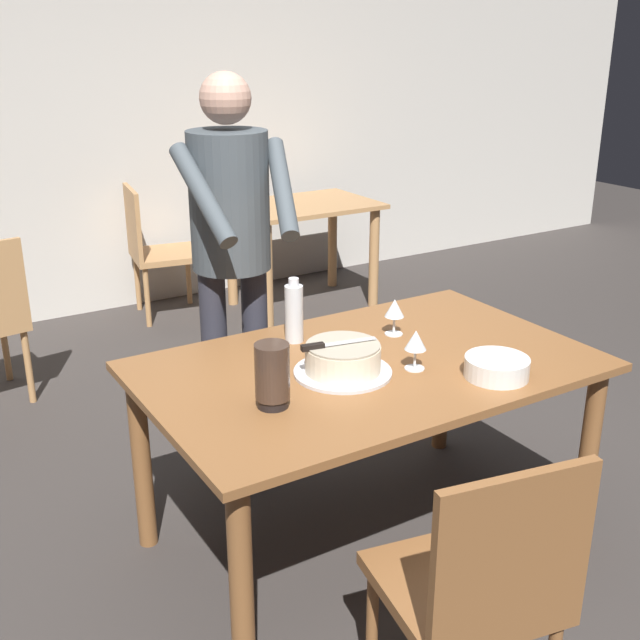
# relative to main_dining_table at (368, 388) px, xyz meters

# --- Properties ---
(ground_plane) EXTENTS (14.00, 14.00, 0.00)m
(ground_plane) POSITION_rel_main_dining_table_xyz_m (0.00, 0.00, -0.65)
(ground_plane) COLOR #383330
(back_wall) EXTENTS (10.00, 0.12, 2.70)m
(back_wall) POSITION_rel_main_dining_table_xyz_m (0.00, 3.23, 0.70)
(back_wall) COLOR beige
(back_wall) RESTS_ON ground_plane
(main_dining_table) EXTENTS (1.59, 0.99, 0.75)m
(main_dining_table) POSITION_rel_main_dining_table_xyz_m (0.00, 0.00, 0.00)
(main_dining_table) COLOR brown
(main_dining_table) RESTS_ON ground_plane
(cake_on_platter) EXTENTS (0.34, 0.34, 0.11)m
(cake_on_platter) POSITION_rel_main_dining_table_xyz_m (-0.13, -0.03, 0.15)
(cake_on_platter) COLOR silver
(cake_on_platter) RESTS_ON main_dining_table
(cake_knife) EXTENTS (0.27, 0.07, 0.02)m
(cake_knife) POSITION_rel_main_dining_table_xyz_m (-0.20, -0.02, 0.22)
(cake_knife) COLOR silver
(cake_knife) RESTS_ON cake_on_platter
(plate_stack) EXTENTS (0.22, 0.22, 0.07)m
(plate_stack) POSITION_rel_main_dining_table_xyz_m (0.30, -0.33, 0.14)
(plate_stack) COLOR white
(plate_stack) RESTS_ON main_dining_table
(wine_glass_near) EXTENTS (0.08, 0.08, 0.14)m
(wine_glass_near) POSITION_rel_main_dining_table_xyz_m (0.24, 0.18, 0.20)
(wine_glass_near) COLOR silver
(wine_glass_near) RESTS_ON main_dining_table
(wine_glass_far) EXTENTS (0.08, 0.08, 0.14)m
(wine_glass_far) POSITION_rel_main_dining_table_xyz_m (0.11, -0.13, 0.20)
(wine_glass_far) COLOR silver
(wine_glass_far) RESTS_ON main_dining_table
(water_bottle) EXTENTS (0.07, 0.07, 0.25)m
(water_bottle) POSITION_rel_main_dining_table_xyz_m (-0.12, 0.32, 0.22)
(water_bottle) COLOR silver
(water_bottle) RESTS_ON main_dining_table
(hurricane_lamp) EXTENTS (0.11, 0.11, 0.21)m
(hurricane_lamp) POSITION_rel_main_dining_table_xyz_m (-0.45, -0.13, 0.21)
(hurricane_lamp) COLOR black
(hurricane_lamp) RESTS_ON main_dining_table
(person_cutting_cake) EXTENTS (0.46, 0.57, 1.72)m
(person_cutting_cake) POSITION_rel_main_dining_table_xyz_m (-0.19, 0.71, 0.43)
(person_cutting_cake) COLOR #2D2D38
(person_cutting_cake) RESTS_ON ground_plane
(chair_near_side) EXTENTS (0.51, 0.51, 0.90)m
(chair_near_side) POSITION_rel_main_dining_table_xyz_m (-0.25, -0.87, -0.16)
(chair_near_side) COLOR brown
(chair_near_side) RESTS_ON ground_plane
(background_table) EXTENTS (1.00, 0.70, 0.74)m
(background_table) POSITION_rel_main_dining_table_xyz_m (1.20, 2.53, -0.07)
(background_table) COLOR tan
(background_table) RESTS_ON ground_plane
(background_chair_0) EXTENTS (0.50, 0.50, 0.90)m
(background_chair_0) POSITION_rel_main_dining_table_xyz_m (0.23, 2.85, -0.16)
(background_chair_0) COLOR tan
(background_chair_0) RESTS_ON ground_plane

